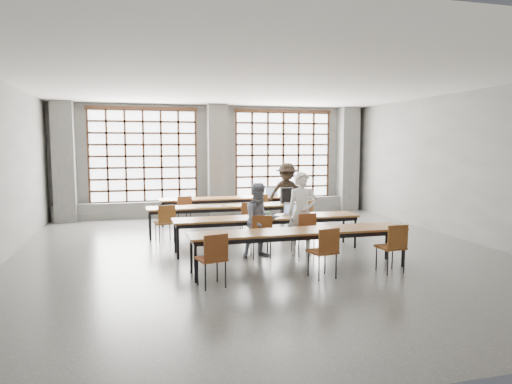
{
  "coord_description": "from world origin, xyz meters",
  "views": [
    {
      "loc": [
        -2.51,
        -9.01,
        2.27
      ],
      "look_at": [
        -0.02,
        0.4,
        1.24
      ],
      "focal_mm": 32.0,
      "sensor_mm": 36.0,
      "label": 1
    }
  ],
  "objects_px": {
    "student_female": "(260,220)",
    "green_box": "(264,214)",
    "chair_mid_right": "(304,214)",
    "student_male": "(302,213)",
    "red_pouch": "(211,256)",
    "backpack": "(287,195)",
    "chair_front_left": "(261,232)",
    "chair_front_right": "(305,229)",
    "desk_row_d": "(300,234)",
    "laptop_front": "(291,212)",
    "student_back": "(287,193)",
    "laptop_back": "(272,194)",
    "chair_back_left": "(183,209)",
    "chair_near_left": "(213,255)",
    "desk_row_b": "(228,208)",
    "plastic_bag": "(258,191)",
    "chair_back_mid": "(261,206)",
    "chair_mid_left": "(166,219)",
    "phone": "(277,217)",
    "chair_near_right": "(393,243)",
    "mouse": "(309,214)",
    "chair_near_mid": "(325,248)",
    "chair_mid_centre": "(249,216)",
    "desk_row_a": "(229,200)"
  },
  "relations": [
    {
      "from": "chair_front_left",
      "to": "laptop_front",
      "type": "xyz_separation_m",
      "value": [
        0.89,
        0.73,
        0.25
      ]
    },
    {
      "from": "chair_mid_right",
      "to": "mouse",
      "type": "bearing_deg",
      "value": -105.99
    },
    {
      "from": "chair_mid_centre",
      "to": "chair_near_left",
      "type": "relative_size",
      "value": 1.0
    },
    {
      "from": "desk_row_d",
      "to": "chair_back_left",
      "type": "height_order",
      "value": "chair_back_left"
    },
    {
      "from": "laptop_back",
      "to": "desk_row_d",
      "type": "bearing_deg",
      "value": -101.78
    },
    {
      "from": "chair_front_right",
      "to": "green_box",
      "type": "xyz_separation_m",
      "value": [
        -0.66,
        0.71,
        0.24
      ]
    },
    {
      "from": "chair_mid_left",
      "to": "laptop_back",
      "type": "bearing_deg",
      "value": 36.21
    },
    {
      "from": "chair_near_right",
      "to": "green_box",
      "type": "distance_m",
      "value": 2.89
    },
    {
      "from": "student_back",
      "to": "green_box",
      "type": "bearing_deg",
      "value": -108.83
    },
    {
      "from": "backpack",
      "to": "plastic_bag",
      "type": "distance_m",
      "value": 1.72
    },
    {
      "from": "chair_mid_right",
      "to": "laptop_back",
      "type": "distance_m",
      "value": 2.44
    },
    {
      "from": "laptop_back",
      "to": "mouse",
      "type": "distance_m",
      "value": 3.82
    },
    {
      "from": "chair_front_right",
      "to": "red_pouch",
      "type": "height_order",
      "value": "chair_front_right"
    },
    {
      "from": "chair_mid_right",
      "to": "student_male",
      "type": "xyz_separation_m",
      "value": [
        -0.74,
        -1.86,
        0.31
      ]
    },
    {
      "from": "chair_near_mid",
      "to": "mouse",
      "type": "height_order",
      "value": "chair_near_mid"
    },
    {
      "from": "chair_mid_right",
      "to": "chair_back_mid",
      "type": "bearing_deg",
      "value": 110.99
    },
    {
      "from": "plastic_bag",
      "to": "laptop_back",
      "type": "bearing_deg",
      "value": 7.6
    },
    {
      "from": "backpack",
      "to": "red_pouch",
      "type": "bearing_deg",
      "value": -119.01
    },
    {
      "from": "red_pouch",
      "to": "backpack",
      "type": "bearing_deg",
      "value": 57.36
    },
    {
      "from": "laptop_front",
      "to": "green_box",
      "type": "bearing_deg",
      "value": -177.91
    },
    {
      "from": "chair_front_right",
      "to": "chair_front_left",
      "type": "bearing_deg",
      "value": 179.99
    },
    {
      "from": "chair_back_mid",
      "to": "student_female",
      "type": "relative_size",
      "value": 0.59
    },
    {
      "from": "chair_mid_right",
      "to": "student_male",
      "type": "relative_size",
      "value": 0.52
    },
    {
      "from": "chair_mid_centre",
      "to": "chair_back_left",
      "type": "bearing_deg",
      "value": 129.53
    },
    {
      "from": "student_back",
      "to": "backpack",
      "type": "height_order",
      "value": "student_back"
    },
    {
      "from": "desk_row_d",
      "to": "chair_mid_centre",
      "type": "xyz_separation_m",
      "value": [
        -0.21,
        2.98,
        -0.13
      ]
    },
    {
      "from": "desk_row_a",
      "to": "desk_row_d",
      "type": "relative_size",
      "value": 1.0
    },
    {
      "from": "chair_near_right",
      "to": "mouse",
      "type": "relative_size",
      "value": 8.98
    },
    {
      "from": "chair_front_right",
      "to": "desk_row_b",
      "type": "bearing_deg",
      "value": 112.34
    },
    {
      "from": "chair_mid_right",
      "to": "chair_near_mid",
      "type": "xyz_separation_m",
      "value": [
        -0.99,
        -3.61,
        0.0
      ]
    },
    {
      "from": "phone",
      "to": "laptop_front",
      "type": "bearing_deg",
      "value": 27.02
    },
    {
      "from": "chair_front_left",
      "to": "mouse",
      "type": "relative_size",
      "value": 8.98
    },
    {
      "from": "laptop_front",
      "to": "red_pouch",
      "type": "xyz_separation_m",
      "value": [
        -2.14,
        -2.28,
        -0.29
      ]
    },
    {
      "from": "desk_row_d",
      "to": "laptop_front",
      "type": "bearing_deg",
      "value": 75.66
    },
    {
      "from": "chair_near_left",
      "to": "red_pouch",
      "type": "xyz_separation_m",
      "value": [
        -0.02,
        0.08,
        -0.04
      ]
    },
    {
      "from": "chair_front_right",
      "to": "green_box",
      "type": "height_order",
      "value": "chair_front_right"
    },
    {
      "from": "chair_front_left",
      "to": "student_female",
      "type": "xyz_separation_m",
      "value": [
        0.01,
        0.13,
        0.21
      ]
    },
    {
      "from": "student_female",
      "to": "green_box",
      "type": "relative_size",
      "value": 5.98
    },
    {
      "from": "chair_near_left",
      "to": "backpack",
      "type": "xyz_separation_m",
      "value": [
        2.68,
        4.29,
        0.39
      ]
    },
    {
      "from": "chair_back_left",
      "to": "laptop_back",
      "type": "height_order",
      "value": "laptop_back"
    },
    {
      "from": "desk_row_b",
      "to": "chair_mid_centre",
      "type": "bearing_deg",
      "value": -57.88
    },
    {
      "from": "chair_back_mid",
      "to": "student_back",
      "type": "height_order",
      "value": "student_back"
    },
    {
      "from": "chair_front_left",
      "to": "chair_front_right",
      "type": "xyz_separation_m",
      "value": [
        0.92,
        -0.0,
        0.0
      ]
    },
    {
      "from": "student_female",
      "to": "student_male",
      "type": "bearing_deg",
      "value": -6.94
    },
    {
      "from": "chair_back_mid",
      "to": "backpack",
      "type": "bearing_deg",
      "value": -66.65
    },
    {
      "from": "chair_mid_right",
      "to": "chair_near_mid",
      "type": "distance_m",
      "value": 3.74
    },
    {
      "from": "desk_row_a",
      "to": "chair_front_left",
      "type": "bearing_deg",
      "value": -92.98
    },
    {
      "from": "chair_front_left",
      "to": "plastic_bag",
      "type": "distance_m",
      "value": 4.51
    },
    {
      "from": "laptop_back",
      "to": "plastic_bag",
      "type": "bearing_deg",
      "value": -172.4
    },
    {
      "from": "chair_front_right",
      "to": "plastic_bag",
      "type": "relative_size",
      "value": 3.08
    }
  ]
}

